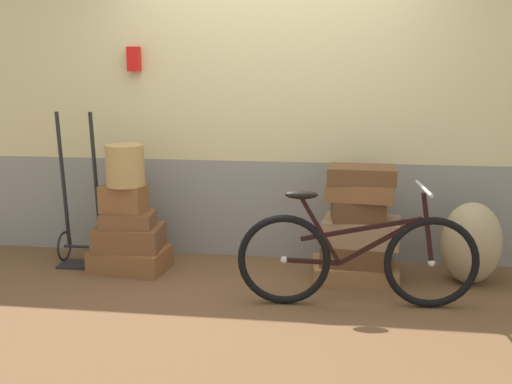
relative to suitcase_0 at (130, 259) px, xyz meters
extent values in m
cube|color=brown|center=(1.11, -0.28, -0.12)|extent=(9.10, 5.20, 0.06)
cube|color=gray|center=(1.11, 0.57, 0.33)|extent=(7.10, 0.20, 0.83)
cube|color=#CCBC84|center=(1.11, 0.57, 1.76)|extent=(7.10, 0.20, 2.03)
cube|color=red|center=(-0.05, 0.43, 1.58)|extent=(0.10, 0.08, 0.20)
cube|color=brown|center=(0.00, 0.00, 0.00)|extent=(0.63, 0.46, 0.18)
cube|color=brown|center=(0.00, 0.01, 0.18)|extent=(0.54, 0.40, 0.18)
cube|color=brown|center=(0.00, 0.00, 0.33)|extent=(0.43, 0.32, 0.12)
cube|color=brown|center=(-0.04, 0.02, 0.50)|extent=(0.36, 0.27, 0.22)
cube|color=olive|center=(1.79, 0.02, -0.02)|extent=(0.66, 0.48, 0.13)
cube|color=brown|center=(1.80, -0.01, 0.12)|extent=(0.55, 0.40, 0.16)
cube|color=#937051|center=(1.84, 0.02, 0.30)|extent=(0.61, 0.46, 0.19)
cube|color=brown|center=(1.80, 0.00, 0.47)|extent=(0.41, 0.31, 0.16)
cube|color=brown|center=(1.82, 0.00, 0.61)|extent=(0.53, 0.38, 0.13)
cube|color=brown|center=(1.82, 0.00, 0.74)|extent=(0.52, 0.36, 0.12)
cylinder|color=#A8844C|center=(-0.01, 0.00, 0.77)|extent=(0.30, 0.30, 0.32)
torus|color=black|center=(-0.63, 0.14, 0.04)|extent=(0.02, 0.25, 0.25)
torus|color=black|center=(-0.29, 0.14, 0.04)|extent=(0.02, 0.25, 0.25)
cylinder|color=black|center=(-0.46, 0.14, 0.04)|extent=(0.34, 0.02, 0.02)
cylinder|color=black|center=(-0.60, 0.14, 0.61)|extent=(0.03, 0.10, 1.13)
cylinder|color=black|center=(-0.32, 0.14, 0.61)|extent=(0.03, 0.10, 1.13)
cube|color=black|center=(-0.46, 0.03, -0.08)|extent=(0.30, 0.22, 0.02)
ellipsoid|color=#9E8966|center=(2.65, 0.05, 0.22)|extent=(0.45, 0.38, 0.63)
torus|color=black|center=(1.29, -0.54, 0.23)|extent=(0.64, 0.10, 0.64)
sphere|color=#B2B2B7|center=(1.29, -0.54, 0.23)|extent=(0.05, 0.05, 0.05)
torus|color=black|center=(2.29, -0.47, 0.23)|extent=(0.64, 0.10, 0.64)
sphere|color=#B2B2B7|center=(2.29, -0.47, 0.23)|extent=(0.05, 0.05, 0.05)
cube|color=black|center=(1.94, -0.50, 0.38)|extent=(0.55, 0.07, 0.35)
cube|color=black|center=(1.54, -0.52, 0.44)|extent=(0.29, 0.05, 0.47)
cube|color=black|center=(1.48, -0.53, 0.22)|extent=(0.38, 0.05, 0.04)
cube|color=black|center=(1.81, -0.51, 0.46)|extent=(0.81, 0.08, 0.18)
cube|color=black|center=(2.25, -0.47, 0.47)|extent=(0.11, 0.04, 0.49)
ellipsoid|color=black|center=(1.40, -0.53, 0.69)|extent=(0.23, 0.11, 0.06)
cylinder|color=#A5A5AD|center=(2.21, -0.48, 0.74)|extent=(0.06, 0.46, 0.02)
camera|label=1|loc=(1.62, -4.42, 1.54)|focal=41.74mm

